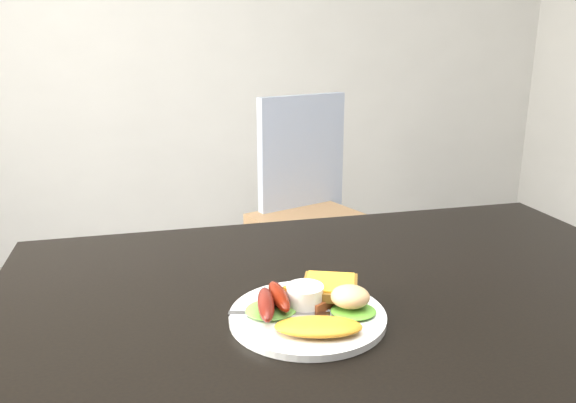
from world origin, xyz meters
TOP-DOWN VIEW (x-y plane):
  - room_back_panel at (0.00, 2.25)m, footprint 4.00×0.04m
  - dining_table at (0.00, 0.00)m, footprint 1.20×0.80m
  - dining_chair at (0.30, 1.22)m, footprint 0.53×0.53m
  - person at (0.18, 0.60)m, footprint 0.50×0.36m
  - plate at (-0.11, -0.07)m, footprint 0.24×0.24m
  - lettuce_left at (-0.16, -0.06)m, footprint 0.09×0.08m
  - lettuce_right at (-0.04, -0.09)m, footprint 0.08×0.08m
  - omelette at (-0.11, -0.13)m, footprint 0.13×0.09m
  - sausage_a at (-0.17, -0.07)m, footprint 0.04×0.11m
  - sausage_b at (-0.15, -0.05)m, footprint 0.03×0.10m
  - ramekin at (-0.11, -0.05)m, footprint 0.07×0.07m
  - toast_a at (-0.08, -0.02)m, footprint 0.12×0.12m
  - toast_b at (-0.06, -0.04)m, footprint 0.11×0.11m
  - potato_salad at (-0.04, -0.08)m, footprint 0.07×0.07m
  - fork at (-0.15, -0.07)m, footprint 0.15×0.05m

SIDE VIEW (x-z plane):
  - dining_chair at x=0.30m, z-range 0.43..0.47m
  - person at x=0.18m, z-range 0.00..1.29m
  - dining_table at x=0.00m, z-range 0.71..0.75m
  - plate at x=-0.11m, z-range 0.75..0.76m
  - fork at x=-0.15m, z-range 0.76..0.77m
  - lettuce_right at x=-0.04m, z-range 0.76..0.77m
  - lettuce_left at x=-0.16m, z-range 0.76..0.77m
  - toast_a at x=-0.08m, z-range 0.76..0.78m
  - omelette at x=-0.11m, z-range 0.76..0.78m
  - ramekin at x=-0.11m, z-range 0.76..0.80m
  - toast_b at x=-0.06m, z-range 0.77..0.79m
  - sausage_a at x=-0.17m, z-range 0.77..0.80m
  - sausage_b at x=-0.15m, z-range 0.77..0.79m
  - potato_salad at x=-0.04m, z-range 0.77..0.80m
  - room_back_panel at x=0.00m, z-range 0.00..2.70m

